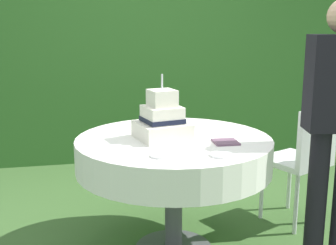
# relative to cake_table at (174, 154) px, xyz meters

# --- Properties ---
(foliage_hedge) EXTENTS (5.76, 0.63, 2.43)m
(foliage_hedge) POSITION_rel_cake_table_xyz_m (0.00, 2.32, 0.56)
(foliage_hedge) COLOR #336628
(foliage_hedge) RESTS_ON ground_plane
(cake_table) EXTENTS (1.22, 1.22, 0.76)m
(cake_table) POSITION_rel_cake_table_xyz_m (0.00, 0.00, 0.00)
(cake_table) COLOR #4C4C51
(cake_table) RESTS_ON ground_plane
(wedding_cake) EXTENTS (0.36, 0.36, 0.40)m
(wedding_cake) POSITION_rel_cake_table_xyz_m (-0.07, 0.00, 0.22)
(wedding_cake) COLOR silver
(wedding_cake) RESTS_ON cake_table
(serving_plate_near) EXTENTS (0.13, 0.13, 0.01)m
(serving_plate_near) POSITION_rel_cake_table_xyz_m (0.17, -0.43, 0.11)
(serving_plate_near) COLOR white
(serving_plate_near) RESTS_ON cake_table
(serving_plate_far) EXTENTS (0.12, 0.12, 0.01)m
(serving_plate_far) POSITION_rel_cake_table_xyz_m (-0.15, -0.37, 0.11)
(serving_plate_far) COLOR white
(serving_plate_far) RESTS_ON cake_table
(napkin_stack) EXTENTS (0.15, 0.15, 0.01)m
(napkin_stack) POSITION_rel_cake_table_xyz_m (0.28, -0.18, 0.11)
(napkin_stack) COLOR #6B4C60
(napkin_stack) RESTS_ON cake_table
(garden_chair) EXTENTS (0.53, 0.53, 0.89)m
(garden_chair) POSITION_rel_cake_table_xyz_m (1.01, 0.19, -0.12)
(garden_chair) COLOR white
(garden_chair) RESTS_ON ground_plane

